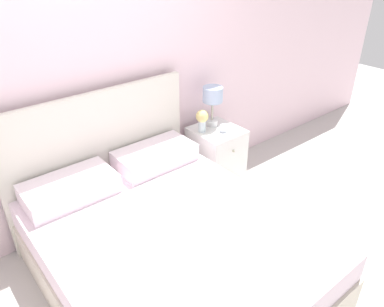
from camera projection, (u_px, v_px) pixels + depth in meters
ground_plane at (108, 213)px, 3.29m from camera, size 12.00×12.00×0.00m
wall_back at (83, 67)px, 2.70m from camera, size 8.00×0.06×2.60m
bed at (165, 244)px, 2.57m from camera, size 1.55×1.91×1.13m
nightstand at (216, 157)px, 3.57m from camera, size 0.41×0.46×0.59m
table_lamp at (213, 98)px, 3.37m from camera, size 0.18×0.18×0.37m
flower_vase at (202, 119)px, 3.32m from camera, size 0.11×0.11×0.21m
teacup at (224, 129)px, 3.36m from camera, size 0.11×0.11×0.06m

